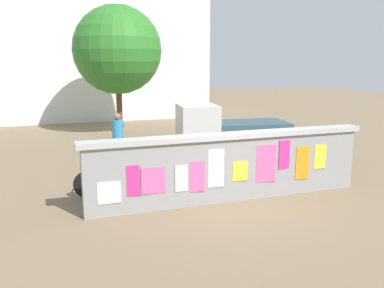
% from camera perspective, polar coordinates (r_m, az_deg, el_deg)
% --- Properties ---
extents(ground, '(60.00, 60.00, 0.00)m').
position_cam_1_polar(ground, '(17.11, -6.04, 0.58)').
color(ground, '#7A664C').
extents(poster_wall, '(6.92, 0.42, 1.60)m').
position_cam_1_polar(poster_wall, '(9.52, 5.41, -3.08)').
color(poster_wall, gray).
rests_on(poster_wall, ground).
extents(auto_rickshaw_truck, '(3.78, 2.01, 1.85)m').
position_cam_1_polar(auto_rickshaw_truck, '(13.45, 4.89, 1.54)').
color(auto_rickshaw_truck, black).
rests_on(auto_rickshaw_truck, ground).
extents(motorcycle, '(1.89, 0.62, 0.87)m').
position_cam_1_polar(motorcycle, '(11.81, -6.45, -2.04)').
color(motorcycle, black).
rests_on(motorcycle, ground).
extents(bicycle_near, '(1.66, 0.57, 0.95)m').
position_cam_1_polar(bicycle_near, '(9.97, -11.45, -5.32)').
color(bicycle_near, black).
rests_on(bicycle_near, ground).
extents(bicycle_far, '(1.71, 0.44, 0.95)m').
position_cam_1_polar(bicycle_far, '(10.62, 2.19, -4.06)').
color(bicycle_far, black).
rests_on(bicycle_far, ground).
extents(person_walking, '(0.47, 0.47, 1.62)m').
position_cam_1_polar(person_walking, '(13.11, -10.33, 1.52)').
color(person_walking, '#3F994C').
rests_on(person_walking, ground).
extents(tree_roadside, '(3.93, 3.93, 5.68)m').
position_cam_1_polar(tree_roadside, '(18.89, -10.38, 12.79)').
color(tree_roadside, brown).
rests_on(tree_roadside, ground).
extents(building_background, '(12.43, 6.12, 8.57)m').
position_cam_1_polar(building_background, '(25.31, -13.33, 13.62)').
color(building_background, white).
rests_on(building_background, ground).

